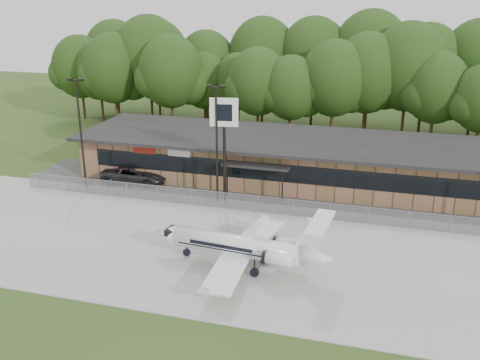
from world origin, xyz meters
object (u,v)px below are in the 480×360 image
(terminal, at_px, (290,158))
(business_jet, at_px, (243,247))
(suv, at_px, (135,174))
(pole_sign, at_px, (224,124))

(terminal, distance_m, business_jet, 18.35)
(suv, distance_m, pole_sign, 11.65)
(business_jet, distance_m, suv, 19.67)
(business_jet, height_order, suv, business_jet)
(terminal, height_order, pole_sign, pole_sign)
(terminal, height_order, suv, terminal)
(business_jet, distance_m, pole_sign, 13.34)
(terminal, height_order, business_jet, terminal)
(terminal, relative_size, suv, 6.46)
(terminal, distance_m, suv, 15.01)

